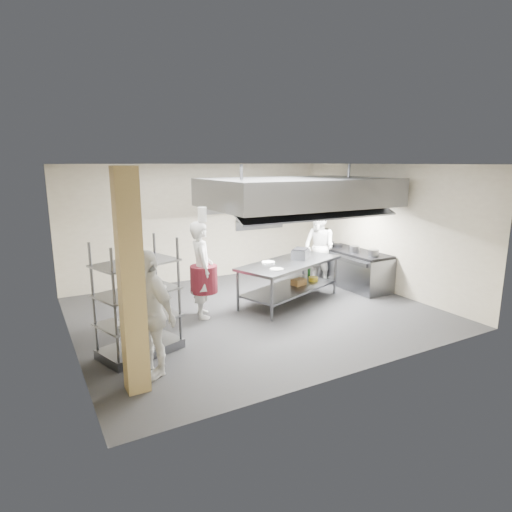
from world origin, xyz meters
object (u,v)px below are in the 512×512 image
griddle (300,254)px  chef_head (202,270)px  cooking_range (353,270)px  island (290,282)px  stockpot (354,249)px  chef_plating (149,313)px  pass_rack (138,298)px  chef_line (319,248)px

griddle → chef_head: bearing=142.2°
cooking_range → chef_head: (-4.12, -0.18, 0.55)m
island → stockpot: 2.01m
chef_plating → stockpot: 5.85m
pass_rack → chef_head: bearing=16.9°
chef_plating → stockpot: chef_plating is taller
pass_rack → cooking_range: size_ratio=0.94×
cooking_range → stockpot: (-0.14, -0.16, 0.56)m
stockpot → chef_line: bearing=124.5°
chef_line → griddle: (-1.04, -0.68, 0.07)m
cooking_range → chef_head: size_ratio=1.04×
chef_line → cooking_range: bearing=40.7°
chef_head → chef_line: (3.47, 0.76, -0.03)m
chef_head → pass_rack: bearing=138.2°
chef_plating → griddle: (3.99, 1.95, 0.09)m
island → stockpot: (1.94, 0.10, 0.53)m
chef_head → chef_plating: bearing=152.5°
chef_line → stockpot: (0.51, -0.74, 0.04)m
griddle → island: bearing=162.2°
pass_rack → chef_line: bearing=1.5°
pass_rack → stockpot: pass_rack is taller
cooking_range → chef_plating: (-5.68, -2.05, 0.51)m
island → cooking_range: bearing=-13.2°
pass_rack → cooking_range: pass_rack is taller
pass_rack → cooking_range: 5.82m
island → chef_line: (1.43, 0.84, 0.48)m
island → chef_line: bearing=10.1°
chef_line → island: bearing=-67.1°
island → pass_rack: pass_rack is taller
chef_line → stockpot: 0.90m
pass_rack → griddle: 4.13m
island → stockpot: bearing=-17.3°
cooking_range → stockpot: 0.60m
chef_plating → griddle: bearing=95.5°
chef_line → chef_plating: size_ratio=1.01×
cooking_range → chef_line: chef_line is taller
chef_plating → griddle: chef_plating is taller
chef_plating → stockpot: (5.54, 1.90, 0.06)m
griddle → cooking_range: bearing=-36.4°
stockpot → griddle: bearing=177.9°
chef_line → stockpot: bearing=27.0°
cooking_range → chef_head: 4.16m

